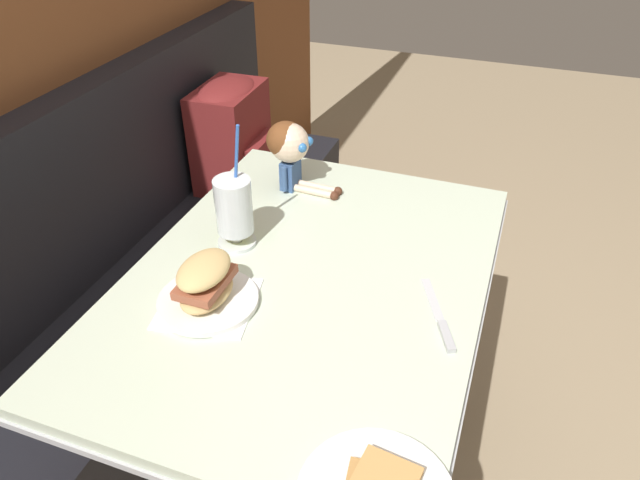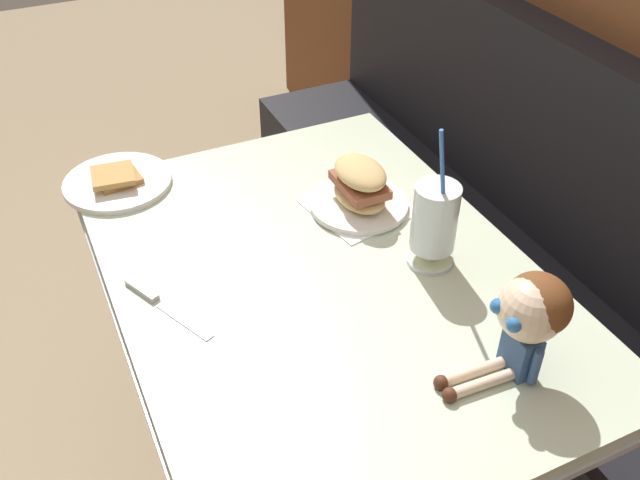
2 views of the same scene
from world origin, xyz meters
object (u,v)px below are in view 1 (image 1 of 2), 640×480
(milkshake_glass, at_px, (234,209))
(seated_doll, at_px, (290,146))
(sandwich_plate, at_px, (206,287))
(backpack, at_px, (232,133))
(butter_knife, at_px, (442,325))

(milkshake_glass, distance_m, seated_doll, 0.31)
(sandwich_plate, bearing_deg, backpack, 24.44)
(milkshake_glass, relative_size, backpack, 0.78)
(seated_doll, bearing_deg, sandwich_plate, -177.42)
(sandwich_plate, bearing_deg, milkshake_glass, 10.71)
(seated_doll, bearing_deg, milkshake_glass, 176.47)
(milkshake_glass, distance_m, butter_knife, 0.56)
(seated_doll, bearing_deg, butter_knife, -129.89)
(backpack, bearing_deg, seated_doll, -135.89)
(butter_knife, bearing_deg, seated_doll, 50.11)
(milkshake_glass, distance_m, backpack, 0.85)
(sandwich_plate, bearing_deg, seated_doll, 2.58)
(butter_knife, relative_size, backpack, 0.55)
(butter_knife, height_order, seated_doll, seated_doll)
(milkshake_glass, height_order, backpack, milkshake_glass)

